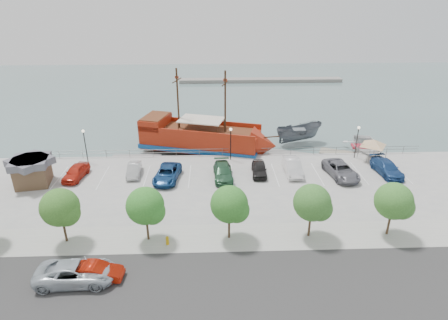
{
  "coord_description": "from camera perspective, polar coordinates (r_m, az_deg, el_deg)",
  "views": [
    {
      "loc": [
        -2.42,
        -36.91,
        19.73
      ],
      "look_at": [
        -1.0,
        2.0,
        2.0
      ],
      "focal_mm": 30.0,
      "sensor_mm": 36.0,
      "label": 1
    }
  ],
  "objects": [
    {
      "name": "dock_east",
      "position": [
        53.76,
        18.23,
        0.75
      ],
      "size": [
        7.48,
        4.75,
        0.41
      ],
      "primitive_type": "cube",
      "rotation": [
        0.0,
        0.0,
        -0.4
      ],
      "color": "gray",
      "rests_on": "ground"
    },
    {
      "name": "pirate_ship",
      "position": [
        51.54,
        -2.16,
        3.17
      ],
      "size": [
        19.41,
        10.19,
        12.02
      ],
      "rotation": [
        0.0,
        0.0,
        -0.29
      ],
      "color": "#9B230E",
      "rests_on": "ground"
    },
    {
      "name": "street",
      "position": [
        28.84,
        3.48,
        -18.71
      ],
      "size": [
        100.0,
        8.0,
        0.04
      ],
      "primitive_type": "cube",
      "color": "#363535",
      "rests_on": "land_slab"
    },
    {
      "name": "patrol_boat",
      "position": [
        56.06,
        11.31,
        3.82
      ],
      "size": [
        7.68,
        4.55,
        2.79
      ],
      "primitive_type": "imported",
      "rotation": [
        0.0,
        0.0,
        1.84
      ],
      "color": "#595E66",
      "rests_on": "ground"
    },
    {
      "name": "lamp_post_left",
      "position": [
        49.08,
        -20.48,
        2.87
      ],
      "size": [
        0.36,
        0.36,
        4.28
      ],
      "color": "black",
      "rests_on": "land_slab"
    },
    {
      "name": "far_shore",
      "position": [
        94.94,
        5.59,
        12.01
      ],
      "size": [
        40.0,
        3.0,
        0.8
      ],
      "primitive_type": "cube",
      "color": "gray",
      "rests_on": "ground"
    },
    {
      "name": "speedboat",
      "position": [
        55.12,
        20.87,
        1.63
      ],
      "size": [
        6.84,
        8.68,
        1.63
      ],
      "primitive_type": "imported",
      "rotation": [
        0.0,
        0.0,
        -0.17
      ],
      "color": "silver",
      "rests_on": "ground"
    },
    {
      "name": "dock_west",
      "position": [
        51.47,
        -13.21,
        0.28
      ],
      "size": [
        6.55,
        1.92,
        0.37
      ],
      "primitive_type": "cube",
      "rotation": [
        0.0,
        0.0,
        0.01
      ],
      "color": "gray",
      "rests_on": "ground"
    },
    {
      "name": "lamp_post_mid",
      "position": [
        46.6,
        1.03,
        3.36
      ],
      "size": [
        0.36,
        0.36,
        4.28
      ],
      "color": "black",
      "rests_on": "land_slab"
    },
    {
      "name": "tree_f",
      "position": [
        35.11,
        24.67,
        -5.9
      ],
      "size": [
        3.3,
        3.2,
        5.0
      ],
      "color": "#473321",
      "rests_on": "sidewalk"
    },
    {
      "name": "parked_car_d",
      "position": [
        42.8,
        -0.16,
        -1.84
      ],
      "size": [
        2.31,
        5.26,
        1.5
      ],
      "primitive_type": "imported",
      "rotation": [
        0.0,
        0.0,
        0.04
      ],
      "color": "#2A593A",
      "rests_on": "land_slab"
    },
    {
      "name": "fire_hydrant",
      "position": [
        32.68,
        -8.63,
        -11.99
      ],
      "size": [
        0.29,
        0.29,
        0.83
      ],
      "rotation": [
        0.0,
        0.0,
        -0.35
      ],
      "color": "#C3940D",
      "rests_on": "sidewalk"
    },
    {
      "name": "canopy_tent",
      "position": [
        50.19,
        21.91,
        2.9
      ],
      "size": [
        4.5,
        4.5,
        3.18
      ],
      "rotation": [
        0.0,
        0.0,
        0.2
      ],
      "color": "slate",
      "rests_on": "land_slab"
    },
    {
      "name": "parked_car_b",
      "position": [
        44.81,
        -13.57,
        -1.44
      ],
      "size": [
        1.63,
        4.08,
        1.32
      ],
      "primitive_type": "imported",
      "rotation": [
        0.0,
        0.0,
        0.06
      ],
      "color": "#B3B3B3",
      "rests_on": "land_slab"
    },
    {
      "name": "parked_car_a",
      "position": [
        46.01,
        -21.64,
        -1.71
      ],
      "size": [
        2.41,
        4.69,
        1.53
      ],
      "primitive_type": "imported",
      "rotation": [
        0.0,
        0.0,
        -0.14
      ],
      "color": "red",
      "rests_on": "land_slab"
    },
    {
      "name": "lamp_post_right",
      "position": [
        50.06,
        19.68,
        3.41
      ],
      "size": [
        0.36,
        0.36,
        4.28
      ],
      "color": "black",
      "rests_on": "land_slab"
    },
    {
      "name": "seawall_railing",
      "position": [
        48.72,
        0.93,
        1.27
      ],
      "size": [
        50.0,
        0.06,
        1.0
      ],
      "color": "slate",
      "rests_on": "land_slab"
    },
    {
      "name": "ground",
      "position": [
        42.4,
        1.45,
        -4.79
      ],
      "size": [
        160.0,
        160.0,
        0.0
      ],
      "primitive_type": "plane",
      "color": "slate"
    },
    {
      "name": "parked_car_e",
      "position": [
        43.83,
        5.38,
        -1.35
      ],
      "size": [
        1.91,
        4.27,
        1.42
      ],
      "primitive_type": "imported",
      "rotation": [
        0.0,
        0.0,
        -0.05
      ],
      "color": "black",
      "rests_on": "land_slab"
    },
    {
      "name": "street_van",
      "position": [
        30.69,
        -21.62,
        -15.66
      ],
      "size": [
        5.89,
        2.85,
        1.61
      ],
      "primitive_type": "imported",
      "rotation": [
        0.0,
        0.0,
        1.6
      ],
      "color": "#AFB9C2",
      "rests_on": "street"
    },
    {
      "name": "sidewalk",
      "position": [
        33.45,
        2.52,
        -11.66
      ],
      "size": [
        100.0,
        4.0,
        0.05
      ],
      "primitive_type": "cube",
      "color": "#999892",
      "rests_on": "land_slab"
    },
    {
      "name": "dock_mid",
      "position": [
        51.74,
        10.82,
        0.65
      ],
      "size": [
        7.45,
        4.43,
        0.41
      ],
      "primitive_type": "cube",
      "rotation": [
        0.0,
        0.0,
        -0.36
      ],
      "color": "gray",
      "rests_on": "ground"
    },
    {
      "name": "tree_c",
      "position": [
        31.93,
        -11.66,
        -7.06
      ],
      "size": [
        3.3,
        3.2,
        5.0
      ],
      "color": "#473321",
      "rests_on": "sidewalk"
    },
    {
      "name": "tree_d",
      "position": [
        31.51,
        1.08,
        -6.96
      ],
      "size": [
        3.3,
        3.2,
        5.0
      ],
      "color": "#473321",
      "rests_on": "sidewalk"
    },
    {
      "name": "parked_car_h",
      "position": [
        47.7,
        23.57,
        -1.11
      ],
      "size": [
        2.63,
        5.5,
        1.54
      ],
      "primitive_type": "imported",
      "rotation": [
        0.0,
        0.0,
        0.09
      ],
      "color": "navy",
      "rests_on": "land_slab"
    },
    {
      "name": "tree_b",
      "position": [
        33.83,
        -23.51,
        -6.84
      ],
      "size": [
        3.3,
        3.2,
        5.0
      ],
      "color": "#473321",
      "rests_on": "sidewalk"
    },
    {
      "name": "street_sedan",
      "position": [
        30.53,
        -18.86,
        -15.77
      ],
      "size": [
        4.07,
        1.7,
        1.31
      ],
      "primitive_type": "imported",
      "rotation": [
        0.0,
        0.0,
        1.49
      ],
      "color": "#B11A08",
      "rests_on": "street"
    },
    {
      "name": "shed",
      "position": [
        46.21,
        -27.21,
        -1.43
      ],
      "size": [
        4.37,
        4.37,
        3.1
      ],
      "rotation": [
        0.0,
        0.0,
        0.18
      ],
      "color": "brown",
      "rests_on": "land_slab"
    },
    {
      "name": "tree_e",
      "position": [
        32.61,
        13.54,
        -6.54
      ],
      "size": [
        3.3,
        3.2,
        5.0
      ],
      "color": "#473321",
      "rests_on": "sidewalk"
    },
    {
      "name": "parked_car_f",
      "position": [
        44.67,
        10.42,
        -0.99
      ],
      "size": [
        1.78,
        5.01,
        1.65
      ],
      "primitive_type": "imported",
      "rotation": [
        0.0,
        0.0,
        -0.01
      ],
      "color": "white",
      "rests_on": "land_slab"
    },
    {
      "name": "parked_car_g",
      "position": [
        45.22,
        17.38,
        -1.48
      ],
      "size": [
        3.47,
        6.03,
        1.58
      ],
      "primitive_type": "imported",
      "rotation": [
        0.0,
        0.0,
        0.15
      ],
      "color": "slate",
      "rests_on": "land_slab"
    },
    {
      "name": "parked_car_c",
      "position": [
        42.9,
        -8.64,
        -2.08
      ],
      "size": [
        3.19,
        5.68,
        1.5
      ],
      "primitive_type": "imported",
      "rotation": [
        0.0,
        0.0,
        -0.13
      ],
      "color": "navy",
      "rests_on": "land_slab"
    }
  ]
}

